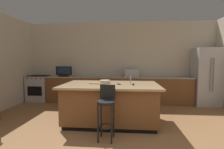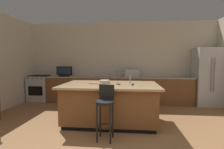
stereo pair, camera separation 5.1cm
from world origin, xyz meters
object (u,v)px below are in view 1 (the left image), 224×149
(tv_monitor, at_px, (64,72))
(tv_remote, at_px, (133,84))
(bar_stool_center, at_px, (106,107))
(cell_phone, at_px, (119,84))
(range_oven, at_px, (39,88))
(microwave, at_px, (132,73))
(fruit_bowl, at_px, (105,82))
(kitchen_island, at_px, (111,103))
(cutting_board, at_px, (99,83))
(refrigerator, at_px, (206,77))

(tv_monitor, bearing_deg, tv_remote, -39.53)
(bar_stool_center, distance_m, cell_phone, 0.89)
(range_oven, distance_m, tv_monitor, 1.16)
(cell_phone, bearing_deg, tv_remote, -29.01)
(microwave, relative_size, bar_stool_center, 0.47)
(cell_phone, bearing_deg, fruit_bowl, 137.03)
(range_oven, bearing_deg, microwave, 0.02)
(tv_monitor, bearing_deg, kitchen_island, -45.04)
(tv_monitor, height_order, fruit_bowl, tv_monitor)
(bar_stool_center, relative_size, cell_phone, 6.80)
(range_oven, distance_m, bar_stool_center, 3.98)
(cutting_board, bearing_deg, cell_phone, -12.90)
(fruit_bowl, height_order, cell_phone, fruit_bowl)
(tv_monitor, relative_size, fruit_bowl, 2.26)
(range_oven, height_order, tv_monitor, tv_monitor)
(refrigerator, relative_size, tv_monitor, 3.35)
(tv_remote, bearing_deg, microwave, 95.08)
(microwave, xyz_separation_m, tv_monitor, (-2.43, -0.05, 0.03))
(kitchen_island, xyz_separation_m, refrigerator, (3.02, 1.86, 0.48))
(kitchen_island, distance_m, cell_phone, 0.50)
(range_oven, bearing_deg, bar_stool_center, -44.32)
(refrigerator, relative_size, cell_phone, 12.64)
(range_oven, bearing_deg, kitchen_island, -34.03)
(tv_monitor, bearing_deg, bar_stool_center, -55.59)
(cutting_board, bearing_deg, tv_monitor, 130.98)
(refrigerator, height_order, fruit_bowl, refrigerator)
(kitchen_island, bearing_deg, fruit_bowl, 144.26)
(tv_monitor, xyz_separation_m, bar_stool_center, (1.87, -2.73, -0.46))
(kitchen_island, relative_size, cutting_board, 5.77)
(refrigerator, height_order, range_oven, refrigerator)
(microwave, distance_m, fruit_bowl, 1.95)
(kitchen_island, xyz_separation_m, cell_phone, (0.19, -0.04, 0.46))
(range_oven, relative_size, cutting_board, 2.43)
(microwave, bearing_deg, cell_phone, -100.64)
(cell_phone, distance_m, cutting_board, 0.51)
(tv_monitor, height_order, cell_phone, tv_monitor)
(refrigerator, distance_m, cutting_board, 3.77)
(refrigerator, height_order, tv_monitor, refrigerator)
(bar_stool_center, height_order, cutting_board, bar_stool_center)
(range_oven, relative_size, cell_phone, 6.27)
(tv_remote, bearing_deg, tv_monitor, 146.54)
(refrigerator, bearing_deg, bar_stool_center, -137.90)
(fruit_bowl, bearing_deg, cell_phone, -24.16)
(microwave, bearing_deg, tv_monitor, -178.78)
(microwave, relative_size, fruit_bowl, 1.92)
(cell_phone, xyz_separation_m, cutting_board, (-0.49, 0.11, 0.01))
(range_oven, relative_size, microwave, 1.96)
(microwave, distance_m, cell_phone, 2.00)
(kitchen_island, height_order, bar_stool_center, bar_stool_center)
(tv_remote, height_order, cutting_board, tv_remote)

